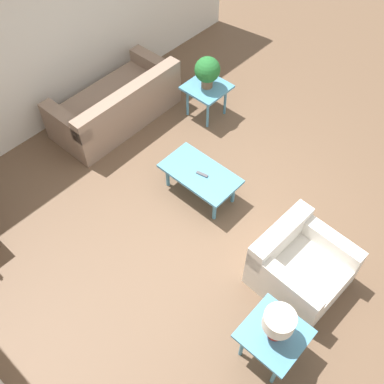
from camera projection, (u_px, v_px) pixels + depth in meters
The scene contains 10 objects.
ground_plane at pixel (215, 218), 5.81m from camera, with size 14.00×14.00×0.00m, color brown.
wall_right at pixel (47, 35), 6.04m from camera, with size 0.12×7.20×2.70m.
sofa at pixel (117, 105), 6.74m from camera, with size 0.94×1.96×0.75m.
armchair at pixel (299, 266), 5.03m from camera, with size 0.96×0.95×0.73m.
coffee_table at pixel (200, 175), 5.78m from camera, with size 1.02×0.57×0.41m.
side_table_plant at pixel (207, 90), 6.70m from camera, with size 0.60×0.60×0.53m.
side_table_lamp at pixel (273, 336), 4.36m from camera, with size 0.60×0.60×0.53m.
potted_plant at pixel (207, 71), 6.42m from camera, with size 0.37×0.37×0.48m.
table_lamp at pixel (278, 323), 4.11m from camera, with size 0.30×0.30×0.38m.
remote_control at pixel (202, 174), 5.71m from camera, with size 0.16×0.07×0.02m.
Camera 1 is at (-2.05, 2.69, 4.74)m, focal length 42.00 mm.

